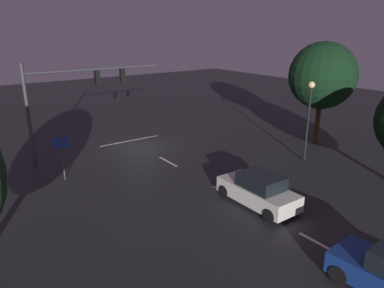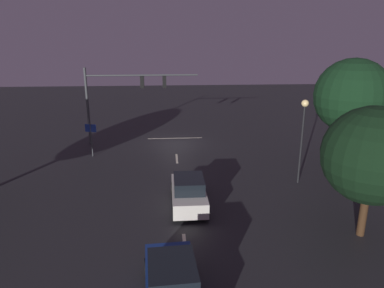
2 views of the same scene
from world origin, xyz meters
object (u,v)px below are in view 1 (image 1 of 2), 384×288
(traffic_signal_assembly, at_px, (75,90))
(tree_left_near, at_px, (322,76))
(route_sign, at_px, (62,149))
(street_lamp_left_kerb, at_px, (309,107))
(car_approaching, at_px, (258,190))

(traffic_signal_assembly, distance_m, tree_left_near, 17.70)
(route_sign, relative_size, tree_left_near, 0.34)
(traffic_signal_assembly, distance_m, route_sign, 5.01)
(street_lamp_left_kerb, bearing_deg, traffic_signal_assembly, -39.36)
(route_sign, xyz_separation_m, tree_left_near, (-18.16, 4.21, 3.32))
(traffic_signal_assembly, bearing_deg, tree_left_near, 154.03)
(street_lamp_left_kerb, relative_size, tree_left_near, 0.70)
(route_sign, distance_m, tree_left_near, 18.93)
(car_approaching, bearing_deg, traffic_signal_assembly, -69.33)
(street_lamp_left_kerb, distance_m, route_sign, 15.60)
(car_approaching, height_order, street_lamp_left_kerb, street_lamp_left_kerb)
(traffic_signal_assembly, xyz_separation_m, tree_left_near, (-15.90, 7.74, 0.58))
(street_lamp_left_kerb, height_order, tree_left_near, tree_left_near)
(traffic_signal_assembly, xyz_separation_m, car_approaching, (-4.72, 12.52, -3.83))
(traffic_signal_assembly, xyz_separation_m, route_sign, (2.25, 3.54, -2.74))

